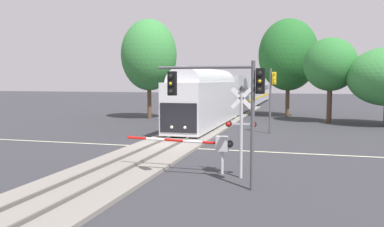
{
  "coord_description": "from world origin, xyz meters",
  "views": [
    {
      "loc": [
        8.55,
        -24.54,
        4.41
      ],
      "look_at": [
        0.93,
        3.05,
        2.0
      ],
      "focal_mm": 37.3,
      "sensor_mm": 36.0,
      "label": 1
    }
  ],
  "objects_px": {
    "traffic_signal_near_right": "(224,93)",
    "elm_centre_background": "(288,55)",
    "crossing_gate_near": "(211,144)",
    "traffic_signal_far_side": "(272,90)",
    "oak_behind_train": "(149,55)",
    "commuter_train": "(239,92)",
    "crossing_signal_mast": "(241,122)",
    "oak_far_right": "(330,65)"
  },
  "relations": [
    {
      "from": "commuter_train",
      "to": "oak_far_right",
      "type": "height_order",
      "value": "oak_far_right"
    },
    {
      "from": "crossing_signal_mast",
      "to": "traffic_signal_far_side",
      "type": "bearing_deg",
      "value": 89.16
    },
    {
      "from": "traffic_signal_near_right",
      "to": "oak_far_right",
      "type": "bearing_deg",
      "value": 78.28
    },
    {
      "from": "crossing_gate_near",
      "to": "commuter_train",
      "type": "bearing_deg",
      "value": 96.68
    },
    {
      "from": "crossing_signal_mast",
      "to": "traffic_signal_far_side",
      "type": "relative_size",
      "value": 0.78
    },
    {
      "from": "oak_far_right",
      "to": "commuter_train",
      "type": "bearing_deg",
      "value": 131.37
    },
    {
      "from": "commuter_train",
      "to": "crossing_gate_near",
      "type": "distance_m",
      "value": 38.45
    },
    {
      "from": "elm_centre_background",
      "to": "crossing_signal_mast",
      "type": "bearing_deg",
      "value": -91.67
    },
    {
      "from": "commuter_train",
      "to": "crossing_signal_mast",
      "type": "distance_m",
      "value": 39.18
    },
    {
      "from": "crossing_gate_near",
      "to": "elm_centre_background",
      "type": "height_order",
      "value": "elm_centre_background"
    },
    {
      "from": "traffic_signal_far_side",
      "to": "traffic_signal_near_right",
      "type": "distance_m",
      "value": 17.37
    },
    {
      "from": "traffic_signal_far_side",
      "to": "oak_behind_train",
      "type": "distance_m",
      "value": 17.61
    },
    {
      "from": "traffic_signal_near_right",
      "to": "elm_centre_background",
      "type": "distance_m",
      "value": 33.64
    },
    {
      "from": "traffic_signal_near_right",
      "to": "oak_behind_train",
      "type": "relative_size",
      "value": 0.46
    },
    {
      "from": "elm_centre_background",
      "to": "crossing_gate_near",
      "type": "bearing_deg",
      "value": -94.45
    },
    {
      "from": "elm_centre_background",
      "to": "oak_far_right",
      "type": "distance_m",
      "value": 7.34
    },
    {
      "from": "traffic_signal_far_side",
      "to": "traffic_signal_near_right",
      "type": "height_order",
      "value": "traffic_signal_far_side"
    },
    {
      "from": "crossing_signal_mast",
      "to": "traffic_signal_near_right",
      "type": "relative_size",
      "value": 0.81
    },
    {
      "from": "crossing_signal_mast",
      "to": "oak_far_right",
      "type": "relative_size",
      "value": 0.48
    },
    {
      "from": "commuter_train",
      "to": "crossing_signal_mast",
      "type": "relative_size",
      "value": 14.83
    },
    {
      "from": "traffic_signal_near_right",
      "to": "crossing_signal_mast",
      "type": "bearing_deg",
      "value": 77.44
    },
    {
      "from": "crossing_signal_mast",
      "to": "commuter_train",
      "type": "bearing_deg",
      "value": 98.77
    },
    {
      "from": "oak_far_right",
      "to": "elm_centre_background",
      "type": "bearing_deg",
      "value": 127.83
    },
    {
      "from": "commuter_train",
      "to": "elm_centre_background",
      "type": "relative_size",
      "value": 5.32
    },
    {
      "from": "traffic_signal_far_side",
      "to": "elm_centre_background",
      "type": "distance_m",
      "value": 16.53
    },
    {
      "from": "commuter_train",
      "to": "crossing_signal_mast",
      "type": "height_order",
      "value": "commuter_train"
    },
    {
      "from": "oak_far_right",
      "to": "traffic_signal_near_right",
      "type": "bearing_deg",
      "value": -101.72
    },
    {
      "from": "traffic_signal_near_right",
      "to": "oak_far_right",
      "type": "distance_m",
      "value": 28.41
    },
    {
      "from": "crossing_signal_mast",
      "to": "crossing_gate_near",
      "type": "bearing_deg",
      "value": 159.64
    },
    {
      "from": "crossing_signal_mast",
      "to": "oak_behind_train",
      "type": "height_order",
      "value": "oak_behind_train"
    },
    {
      "from": "traffic_signal_far_side",
      "to": "oak_behind_train",
      "type": "relative_size",
      "value": 0.48
    },
    {
      "from": "crossing_signal_mast",
      "to": "traffic_signal_far_side",
      "type": "distance_m",
      "value": 15.54
    },
    {
      "from": "crossing_gate_near",
      "to": "oak_behind_train",
      "type": "relative_size",
      "value": 0.48
    },
    {
      "from": "crossing_signal_mast",
      "to": "elm_centre_background",
      "type": "bearing_deg",
      "value": 88.33
    },
    {
      "from": "crossing_gate_near",
      "to": "traffic_signal_near_right",
      "type": "height_order",
      "value": "traffic_signal_near_right"
    },
    {
      "from": "crossing_signal_mast",
      "to": "oak_behind_train",
      "type": "xyz_separation_m",
      "value": [
        -14.2,
        24.91,
        4.67
      ]
    },
    {
      "from": "commuter_train",
      "to": "oak_behind_train",
      "type": "xyz_separation_m",
      "value": [
        -8.23,
        -13.81,
        4.49
      ]
    },
    {
      "from": "crossing_signal_mast",
      "to": "oak_far_right",
      "type": "height_order",
      "value": "oak_far_right"
    },
    {
      "from": "crossing_gate_near",
      "to": "traffic_signal_far_side",
      "type": "distance_m",
      "value": 15.2
    },
    {
      "from": "crossing_signal_mast",
      "to": "oak_behind_train",
      "type": "relative_size",
      "value": 0.37
    },
    {
      "from": "commuter_train",
      "to": "crossing_signal_mast",
      "type": "xyz_separation_m",
      "value": [
        5.97,
        -38.72,
        -0.18
      ]
    },
    {
      "from": "crossing_gate_near",
      "to": "oak_behind_train",
      "type": "height_order",
      "value": "oak_behind_train"
    }
  ]
}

